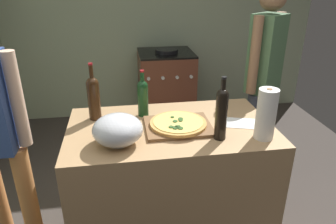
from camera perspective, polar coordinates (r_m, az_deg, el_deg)
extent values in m
cube|color=#3F3833|center=(3.14, 0.26, -10.28)|extent=(4.12, 3.37, 0.02)
cube|color=#99A889|center=(4.04, -3.10, 17.51)|extent=(4.12, 0.10, 2.60)
cube|color=tan|center=(2.20, 0.41, -12.83)|extent=(1.27, 0.74, 0.88)
cube|color=brown|center=(1.94, 1.84, -2.56)|extent=(0.40, 0.32, 0.02)
cylinder|color=tan|center=(1.93, 1.85, -2.06)|extent=(0.35, 0.35, 0.02)
cylinder|color=#EAC660|center=(1.93, 1.85, -1.77)|extent=(0.31, 0.31, 0.00)
cylinder|color=#335926|center=(1.93, 2.30, -1.53)|extent=(0.03, 0.03, 0.01)
cylinder|color=#335926|center=(1.92, 1.30, -1.67)|extent=(0.03, 0.03, 0.01)
cylinder|color=#335926|center=(1.84, 1.36, -2.88)|extent=(0.03, 0.03, 0.01)
cylinder|color=#335926|center=(1.86, 1.77, -2.65)|extent=(0.03, 0.03, 0.01)
cylinder|color=#335926|center=(1.85, 0.57, -2.70)|extent=(0.03, 0.03, 0.01)
cylinder|color=#335926|center=(1.84, 2.27, -2.94)|extent=(0.03, 0.03, 0.01)
cylinder|color=#335926|center=(1.98, 0.79, -0.92)|extent=(0.02, 0.02, 0.01)
cylinder|color=#335926|center=(1.96, 2.28, -1.22)|extent=(0.03, 0.03, 0.01)
cylinder|color=#B2B2B7|center=(1.79, -8.88, -5.49)|extent=(0.12, 0.12, 0.01)
ellipsoid|color=silver|center=(1.75, -9.05, -3.16)|extent=(0.28, 0.28, 0.17)
cylinder|color=white|center=(1.85, 17.26, -0.39)|extent=(0.11, 0.11, 0.30)
cylinder|color=#997551|center=(1.85, 17.27, -0.33)|extent=(0.03, 0.03, 0.30)
cylinder|color=#143819|center=(2.08, -4.53, 2.02)|extent=(0.07, 0.07, 0.20)
sphere|color=#143819|center=(2.04, -4.62, 4.69)|extent=(0.07, 0.07, 0.07)
cylinder|color=#143819|center=(2.02, -4.68, 6.22)|extent=(0.03, 0.03, 0.07)
cylinder|color=maroon|center=(2.01, -4.72, 7.36)|extent=(0.03, 0.03, 0.01)
cylinder|color=black|center=(1.79, 9.54, -0.92)|extent=(0.07, 0.07, 0.27)
sphere|color=black|center=(1.74, 9.84, 3.08)|extent=(0.07, 0.07, 0.07)
cylinder|color=black|center=(1.72, 9.97, 4.79)|extent=(0.03, 0.03, 0.07)
cylinder|color=black|center=(1.71, 10.07, 6.08)|extent=(0.03, 0.03, 0.01)
cylinder|color=#331E0F|center=(2.07, -13.17, 1.87)|extent=(0.08, 0.08, 0.24)
sphere|color=#331E0F|center=(2.03, -13.49, 5.03)|extent=(0.08, 0.08, 0.08)
cylinder|color=#331E0F|center=(2.00, -13.69, 6.94)|extent=(0.03, 0.03, 0.09)
cylinder|color=maroon|center=(1.99, -13.84, 8.40)|extent=(0.03, 0.03, 0.01)
cube|color=white|center=(2.05, 12.96, -1.97)|extent=(0.24, 0.21, 0.00)
cube|color=brown|center=(3.87, -0.37, 4.10)|extent=(0.63, 0.59, 0.88)
cube|color=black|center=(3.74, -0.39, 10.59)|extent=(0.63, 0.59, 0.02)
cylinder|color=silver|center=(3.47, -3.53, 6.00)|extent=(0.04, 0.02, 0.04)
cylinder|color=silver|center=(3.49, -0.92, 6.13)|extent=(0.04, 0.02, 0.04)
cylinder|color=silver|center=(3.51, 1.66, 6.26)|extent=(0.04, 0.02, 0.04)
cylinder|color=silver|center=(3.54, 4.20, 6.36)|extent=(0.04, 0.02, 0.04)
cylinder|color=black|center=(3.71, -0.27, 10.97)|extent=(0.26, 0.26, 0.04)
cylinder|color=#D88C4C|center=(2.32, -23.78, -14.52)|extent=(0.11, 0.11, 0.79)
cylinder|color=beige|center=(1.96, -25.54, 1.91)|extent=(0.08, 0.08, 0.56)
cylinder|color=#383D4C|center=(3.00, 16.43, -3.54)|extent=(0.11, 0.11, 0.84)
cylinder|color=#383D4C|center=(2.86, 14.47, -4.78)|extent=(0.11, 0.11, 0.84)
cube|color=#4C724C|center=(2.67, 17.21, 9.84)|extent=(0.31, 0.30, 0.63)
cylinder|color=#936B4C|center=(2.81, 18.97, 10.61)|extent=(0.08, 0.08, 0.60)
cylinder|color=#936B4C|center=(2.53, 15.35, 9.67)|extent=(0.08, 0.08, 0.60)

